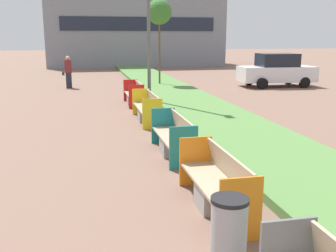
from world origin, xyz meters
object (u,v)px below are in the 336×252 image
object	(u,v)px
bench_yellow_frame	(147,110)
sapling_tree_far	(159,12)
bench_red_frame	(134,96)
bench_orange_frame	(216,187)
parked_car_distant	(277,70)
pedestrian_walking	(68,72)
bench_teal_frame	(174,139)
litter_bin	(229,235)

from	to	relation	value
bench_yellow_frame	sapling_tree_far	world-z (taller)	sapling_tree_far
bench_yellow_frame	bench_red_frame	xyz separation A→B (m)	(-0.01, 3.39, -0.01)
bench_red_frame	sapling_tree_far	world-z (taller)	sapling_tree_far
bench_orange_frame	parked_car_distant	distance (m)	17.18
bench_red_frame	sapling_tree_far	distance (m)	7.15
parked_car_distant	sapling_tree_far	bearing A→B (deg)	172.14
pedestrian_walking	bench_orange_frame	bearing A→B (deg)	-80.26
bench_yellow_frame	parked_car_distant	bearing A→B (deg)	41.89
bench_teal_frame	parked_car_distant	distance (m)	14.57
bench_yellow_frame	litter_bin	world-z (taller)	litter_bin
bench_red_frame	pedestrian_walking	bearing A→B (deg)	114.79
bench_orange_frame	sapling_tree_far	xyz separation A→B (m)	(2.17, 16.18, 3.69)
bench_teal_frame	bench_yellow_frame	bearing A→B (deg)	89.96
bench_yellow_frame	pedestrian_walking	xyz separation A→B (m)	(-2.86, 9.56, 0.52)
bench_yellow_frame	pedestrian_walking	bearing A→B (deg)	106.63
bench_red_frame	litter_bin	bearing A→B (deg)	-92.09
bench_orange_frame	pedestrian_walking	world-z (taller)	pedestrian_walking
bench_orange_frame	parked_car_distant	world-z (taller)	parked_car_distant
pedestrian_walking	bench_teal_frame	bearing A→B (deg)	-78.08
bench_red_frame	pedestrian_walking	size ratio (longest dim) A/B	1.14
pedestrian_walking	parked_car_distant	world-z (taller)	parked_car_distant
bench_teal_frame	bench_orange_frame	bearing A→B (deg)	-90.00
bench_teal_frame	bench_red_frame	bearing A→B (deg)	90.02
bench_orange_frame	bench_teal_frame	world-z (taller)	same
bench_teal_frame	parked_car_distant	xyz separation A→B (m)	(8.65, 11.71, 0.54)
bench_red_frame	parked_car_distant	bearing A→B (deg)	26.79
bench_teal_frame	litter_bin	bearing A→B (deg)	-95.27
bench_orange_frame	sapling_tree_far	size ratio (longest dim) A/B	0.47
bench_orange_frame	litter_bin	xyz separation A→B (m)	(-0.45, -1.73, 0.10)
pedestrian_walking	parked_car_distant	xyz separation A→B (m)	(11.51, -1.80, 0.02)
bench_orange_frame	parked_car_distant	size ratio (longest dim) A/B	0.52
bench_orange_frame	bench_yellow_frame	bearing A→B (deg)	89.98
bench_orange_frame	bench_red_frame	world-z (taller)	same
bench_red_frame	pedestrian_walking	world-z (taller)	pedestrian_walking
bench_orange_frame	bench_yellow_frame	distance (m)	7.07
bench_yellow_frame	pedestrian_walking	size ratio (longest dim) A/B	1.40
pedestrian_walking	bench_yellow_frame	bearing A→B (deg)	-73.37
parked_car_distant	bench_yellow_frame	bearing A→B (deg)	-134.24
bench_orange_frame	bench_red_frame	xyz separation A→B (m)	(-0.00, 10.46, -0.01)
parked_car_distant	litter_bin	bearing A→B (deg)	-114.92
bench_orange_frame	bench_teal_frame	size ratio (longest dim) A/B	1.00
bench_yellow_frame	bench_orange_frame	bearing A→B (deg)	-90.02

